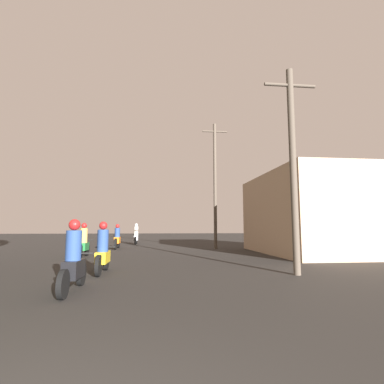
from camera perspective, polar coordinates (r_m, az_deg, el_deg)
motorcycle_black at (r=6.98m, az=-21.63°, el=-12.33°), size 0.60×1.93×1.52m
motorcycle_yellow at (r=9.40m, az=-16.63°, el=-10.99°), size 0.60×1.85×1.52m
motorcycle_green at (r=14.46m, az=-19.92°, el=-9.18°), size 0.60×1.92×1.53m
motorcycle_orange at (r=19.35m, az=-14.05°, el=-8.64°), size 0.60×2.11×1.51m
motorcycle_silver at (r=23.98m, az=-10.60°, el=-8.23°), size 0.60×1.91×1.61m
building_right_near at (r=16.68m, az=21.20°, el=-3.86°), size 4.65×7.74×4.07m
utility_pole_near at (r=9.36m, az=18.67°, el=5.23°), size 1.60×0.20×6.14m
utility_pole_far at (r=18.94m, az=4.42°, el=1.85°), size 1.60×0.20×7.95m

